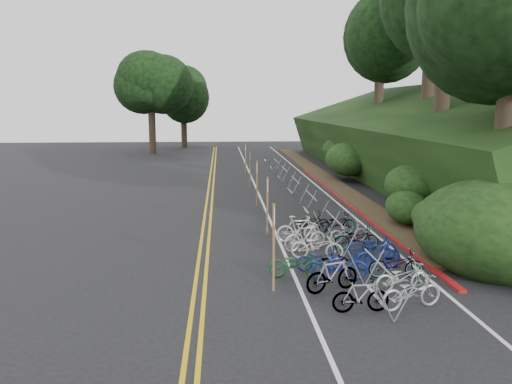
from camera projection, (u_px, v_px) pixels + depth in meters
ground at (263, 275)px, 16.13m from camera, size 120.00×120.00×0.00m
road_markings at (259, 210)px, 26.09m from camera, size 7.47×80.00×0.01m
red_curb at (345, 201)px, 28.31m from camera, size 0.25×28.00×0.10m
embankment at (422, 146)px, 35.30m from camera, size 14.30×48.14×9.11m
tree_cluster at (370, 24)px, 36.52m from camera, size 32.26×53.88×18.04m
bike_rack_front at (379, 274)px, 13.78m from camera, size 1.13×2.81×1.15m
bike_racks_rest at (295, 185)px, 28.97m from camera, size 1.14×23.00×1.17m
signpost_near at (274, 242)px, 14.53m from camera, size 0.08×0.40×2.65m
signposts_rest at (253, 173)px, 29.68m from camera, size 0.08×18.40×2.50m
bike_front at (296, 264)px, 15.82m from camera, size 0.86×1.81×0.91m
bike_valet at (345, 249)px, 17.36m from camera, size 3.30×9.99×1.08m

